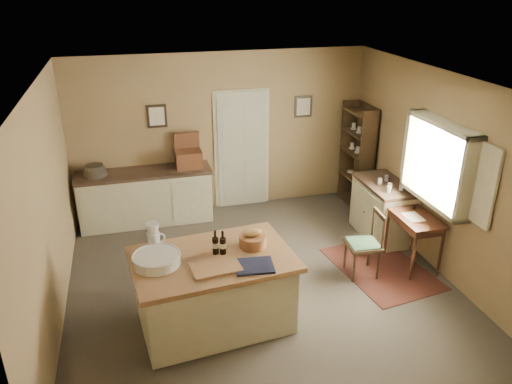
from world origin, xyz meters
TOP-DOWN VIEW (x-y plane):
  - ground at (0.00, 0.00)m, footprint 5.00×5.00m
  - wall_back at (0.00, 2.50)m, footprint 5.00×0.10m
  - wall_front at (0.00, -2.50)m, footprint 5.00×0.10m
  - wall_left at (-2.50, 0.00)m, footprint 0.10×5.00m
  - wall_right at (2.50, 0.00)m, footprint 0.10×5.00m
  - ceiling at (0.00, 0.00)m, footprint 5.00×5.00m
  - door at (0.35, 2.47)m, footprint 0.97×0.06m
  - framed_prints at (0.20, 2.48)m, footprint 2.82×0.02m
  - window at (2.42, -0.20)m, footprint 0.25×1.99m
  - work_island at (-0.75, -0.71)m, footprint 1.91×1.35m
  - sideboard at (-1.34, 2.20)m, footprint 2.16×0.61m
  - rug at (1.75, -0.14)m, footprint 1.32×1.74m
  - writing_desk at (2.20, -0.14)m, footprint 0.49×0.81m
  - desk_chair at (1.41, -0.18)m, footprint 0.46×0.46m
  - right_cabinet at (2.20, 0.76)m, footprint 0.62×1.11m
  - shelving_unit at (2.35, 2.00)m, footprint 0.31×0.81m

SIDE VIEW (x-z plane):
  - ground at x=0.00m, z-range 0.00..0.00m
  - rug at x=1.75m, z-range 0.00..0.01m
  - right_cabinet at x=2.20m, z-range -0.04..0.95m
  - desk_chair at x=1.41m, z-range 0.00..0.91m
  - sideboard at x=-1.34m, z-range -0.11..1.07m
  - work_island at x=-0.75m, z-range -0.12..1.08m
  - writing_desk at x=2.20m, z-range 0.25..1.07m
  - shelving_unit at x=2.35m, z-range 0.00..1.81m
  - door at x=0.35m, z-range 0.00..2.11m
  - wall_back at x=0.00m, z-range 0.00..2.70m
  - wall_front at x=0.00m, z-range 0.00..2.70m
  - wall_left at x=-2.50m, z-range 0.00..2.70m
  - wall_right at x=2.50m, z-range 0.00..2.70m
  - window at x=2.42m, z-range 0.99..2.11m
  - framed_prints at x=0.20m, z-range 1.53..1.91m
  - ceiling at x=0.00m, z-range 2.70..2.70m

